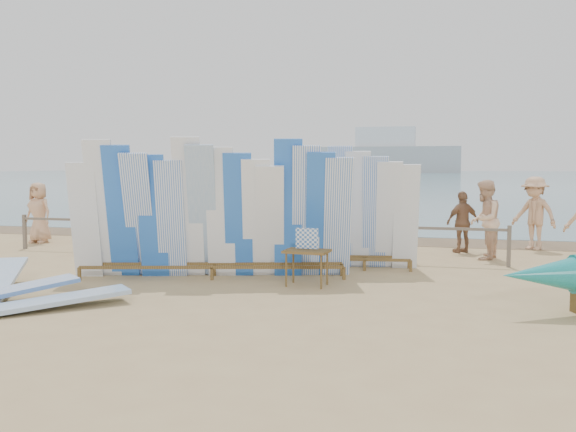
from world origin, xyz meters
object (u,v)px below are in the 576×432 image
(vendor_table, at_px, (307,267))
(beachgoer_11, at_px, (168,213))
(beach_chair_left, at_px, (276,242))
(main_surfboard_rack, at_px, (212,216))
(flat_board_b, at_px, (38,311))
(beach_chair_right, at_px, (267,244))
(beachgoer_6, at_px, (363,217))
(beachgoer_4, at_px, (245,215))
(beachgoer_1, at_px, (96,213))
(beachgoer_0, at_px, (39,213))
(side_surfboard_rack, at_px, (364,215))
(beachgoer_2, at_px, (170,216))
(beachgoer_8, at_px, (484,220))
(stroller, at_px, (335,237))
(beachgoer_9, at_px, (534,213))
(beachgoer_3, at_px, (245,212))
(beachgoer_extra_1, at_px, (113,205))
(beachgoer_7, at_px, (335,211))
(beachgoer_10, at_px, (463,222))

(vendor_table, height_order, beachgoer_11, beachgoer_11)
(vendor_table, height_order, beach_chair_left, vendor_table)
(main_surfboard_rack, xyz_separation_m, flat_board_b, (-1.59, -3.16, -1.21))
(beach_chair_right, relative_size, beachgoer_6, 0.51)
(flat_board_b, distance_m, beachgoer_4, 8.55)
(beachgoer_1, distance_m, beachgoer_0, 1.57)
(side_surfboard_rack, relative_size, beach_chair_left, 2.95)
(beach_chair_right, xyz_separation_m, beachgoer_2, (-2.58, 0.04, 0.65))
(vendor_table, distance_m, beachgoer_2, 5.72)
(beach_chair_right, distance_m, beachgoer_4, 2.45)
(beach_chair_left, bearing_deg, beachgoer_0, -171.08)
(main_surfboard_rack, xyz_separation_m, beachgoer_6, (2.31, 4.84, -0.36))
(beach_chair_left, bearing_deg, beachgoer_8, 10.78)
(side_surfboard_rack, distance_m, beachgoer_11, 7.45)
(beachgoer_8, bearing_deg, beachgoer_6, -94.31)
(stroller, xyz_separation_m, beachgoer_9, (4.87, 2.01, 0.53))
(beach_chair_right, height_order, beachgoer_1, beachgoer_1)
(beach_chair_left, height_order, beachgoer_4, beachgoer_4)
(beachgoer_1, bearing_deg, beachgoer_11, -33.71)
(beach_chair_right, height_order, beachgoer_9, beachgoer_9)
(vendor_table, bearing_deg, beachgoer_0, 158.51)
(side_surfboard_rack, distance_m, beachgoer_9, 5.66)
(beachgoer_6, height_order, beachgoer_4, beachgoer_6)
(flat_board_b, bearing_deg, beachgoer_6, 108.69)
(beachgoer_2, bearing_deg, beachgoer_3, 117.55)
(side_surfboard_rack, xyz_separation_m, beachgoer_11, (-6.31, 3.96, -0.37))
(beachgoer_extra_1, height_order, beachgoer_7, beachgoer_7)
(beachgoer_11, bearing_deg, beachgoer_extra_1, -146.33)
(beach_chair_left, bearing_deg, beachgoer_1, 178.48)
(side_surfboard_rack, distance_m, beachgoer_2, 5.41)
(beachgoer_1, bearing_deg, beach_chair_left, -64.28)
(side_surfboard_rack, xyz_separation_m, stroller, (-0.96, 2.08, -0.74))
(beachgoer_2, height_order, beachgoer_8, beachgoer_8)
(beach_chair_right, bearing_deg, beachgoer_4, 96.26)
(beachgoer_extra_1, bearing_deg, beachgoer_11, 65.15)
(beach_chair_left, distance_m, beach_chair_right, 0.48)
(side_surfboard_rack, bearing_deg, beachgoer_0, 158.90)
(beachgoer_11, bearing_deg, beachgoer_7, 52.36)
(beachgoer_10, bearing_deg, beach_chair_left, -20.30)
(beachgoer_1, xyz_separation_m, beachgoer_4, (4.51, 0.35, 0.01))
(flat_board_b, relative_size, beachgoer_3, 1.60)
(beachgoer_1, bearing_deg, beach_chair_right, -68.87)
(beachgoer_1, relative_size, beachgoer_3, 0.93)
(beachgoer_2, xyz_separation_m, beachgoer_10, (7.25, 1.43, -0.13))
(beachgoer_7, bearing_deg, beachgoer_extra_1, 156.98)
(beachgoer_extra_1, bearing_deg, flat_board_b, 20.07)
(beachgoer_extra_1, relative_size, beachgoer_4, 1.14)
(beachgoer_10, distance_m, beachgoer_8, 1.08)
(beachgoer_2, xyz_separation_m, beachgoer_1, (-3.14, 1.67, -0.12))
(beach_chair_left, height_order, beachgoer_8, beachgoer_8)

